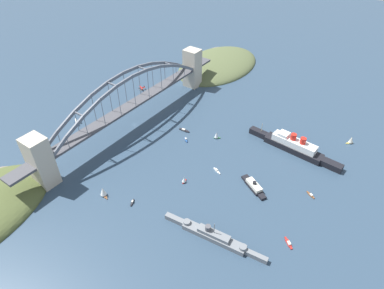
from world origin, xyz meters
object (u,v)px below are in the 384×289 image
Objects in this scene: small_boat_4 at (351,140)px; small_boat_7 at (103,192)px; seaplane_second_in_formation at (142,88)px; small_boat_1 at (184,180)px; small_boat_6 at (311,195)px; small_boat_8 at (289,243)px; small_boat_3 at (216,135)px; naval_cruiser at (213,236)px; small_boat_0 at (217,170)px; small_boat_9 at (184,130)px; harbor_arch_bridge at (132,104)px; seaplane_taxiing_near_bridge at (77,122)px; harbor_ferry_steamer at (254,186)px; small_boat_2 at (186,140)px; ocean_liner at (294,146)px; small_boat_5 at (132,202)px.

small_boat_7 reaches higher than small_boat_4.
seaplane_second_in_formation is 1.48× the size of small_boat_1.
small_boat_8 is (57.72, 3.59, 0.10)m from small_boat_6.
small_boat_7 is (126.69, -35.85, 0.78)m from small_boat_3.
small_boat_4 is at bearing 122.03° from small_boat_3.
small_boat_1 is at bearing 138.40° from small_boat_7.
naval_cruiser reaches higher than small_boat_0.
naval_cruiser is at bearing 45.47° from small_boat_9.
seaplane_taxiing_near_bridge is (35.82, -53.84, -24.69)m from harbor_arch_bridge.
seaplane_taxiing_near_bridge is 158.26m from small_boat_3.
harbor_ferry_steamer is at bearing 57.15° from small_boat_3.
harbor_ferry_steamer is 3.04× the size of small_boat_7.
seaplane_taxiing_near_bridge is 1.44× the size of small_boat_2.
ocean_liner is at bearing 88.83° from seaplane_second_in_formation.
small_boat_3 reaches higher than small_boat_5.
small_boat_1 is 0.86× the size of small_boat_5.
harbor_ferry_steamer is 60.96m from small_boat_8.
small_boat_2 is 0.96× the size of small_boat_5.
naval_cruiser is at bearing 30.98° from small_boat_3.
ocean_liner reaches higher than small_boat_1.
harbor_arch_bridge reaches higher than small_boat_1.
seaplane_taxiing_near_bridge reaches higher than small_boat_2.
small_boat_7 is 117.51m from small_boat_9.
small_boat_7 is (53.38, -47.39, 1.61)m from small_boat_1.
harbor_arch_bridge is 120.34m from small_boat_5.
small_boat_8 is 0.74× the size of small_boat_9.
harbor_ferry_steamer reaches higher than seaplane_second_in_formation.
seaplane_taxiing_near_bridge is at bearing -110.80° from small_boat_5.
small_boat_8 is (11.76, 257.57, -1.22)m from seaplane_taxiing_near_bridge.
seaplane_taxiing_near_bridge is 142.71m from small_boat_5.
ocean_liner reaches higher than small_boat_3.
small_boat_5 is 154.52m from small_boat_6.
ocean_liner is 13.83× the size of small_boat_2.
small_boat_4 is at bearing 142.30° from small_boat_0.
small_boat_1 is 0.52× the size of small_boat_9.
seaplane_second_in_formation is at bearing -125.52° from small_boat_1.
seaplane_second_in_formation is at bearing -102.33° from small_boat_6.
naval_cruiser is 75.58m from small_boat_5.
seaplane_second_in_formation reaches higher than small_boat_9.
naval_cruiser is 8.85× the size of seaplane_second_in_formation.
small_boat_0 is at bearing 32.68° from small_boat_3.
ocean_liner is 110.67m from small_boat_2.
small_boat_8 is at bearing 64.91° from small_boat_9.
small_boat_7 is (104.63, -146.94, 4.00)m from small_boat_6.
seaplane_second_in_formation is at bearing -112.39° from small_boat_9.
small_boat_1 reaches higher than small_boat_8.
small_boat_0 is 72.28m from small_boat_9.
seaplane_taxiing_near_bridge is at bearing -79.74° from small_boat_6.
harbor_ferry_steamer is 107.56m from small_boat_9.
small_boat_1 is 50.07m from small_boat_5.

